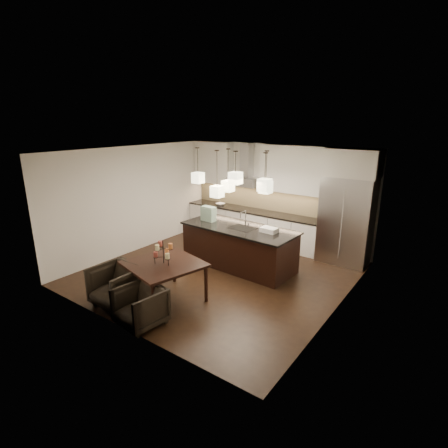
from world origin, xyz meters
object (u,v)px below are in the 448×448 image
Objects in this scene: island_body at (239,247)px; armchair_right at (140,307)px; refrigerator at (346,221)px; armchair_left at (117,286)px; dining_table at (165,281)px.

armchair_right is at bearing -86.53° from island_body.
island_body is 3.54× the size of armchair_right.
armchair_left is (-2.83, -4.66, -0.68)m from refrigerator.
island_body is 2.06× the size of dining_table.
dining_table is (-0.25, -2.25, -0.08)m from island_body.
island_body is (-1.98, -1.74, -0.60)m from refrigerator.
refrigerator is 0.80× the size of island_body.
island_body reaches higher than dining_table.
refrigerator is 2.70m from island_body.
refrigerator is 5.29m from armchair_right.
island_body is 3.09× the size of armchair_left.
refrigerator is 5.49m from armchair_left.
refrigerator is at bearing 44.19° from island_body.
armchair_left reaches higher than dining_table.
dining_table is 1.50× the size of armchair_left.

